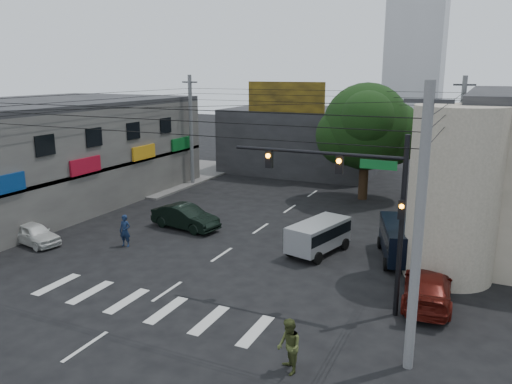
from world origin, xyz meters
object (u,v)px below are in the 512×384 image
Objects in this scene: street_tree at (366,127)px; traffic_officer at (125,231)px; traffic_gantry at (359,193)px; white_compact at (34,234)px; utility_pole_far_left at (191,131)px; maroon_sedan at (427,287)px; dark_sedan at (185,217)px; utility_pole_far_right at (459,146)px; navy_van at (402,242)px; pedestrian_olive at (289,346)px; silver_minivan at (318,238)px; utility_pole_near_right at (418,233)px.

street_tree is 19.20m from traffic_officer.
white_compact is at bearing 179.71° from traffic_gantry.
utility_pole_far_left is 26.31m from maroon_sedan.
utility_pole_far_left is 13.19m from dark_sedan.
utility_pole_far_right reaches higher than dark_sedan.
navy_van is at bearing 10.07° from traffic_officer.
navy_van is at bearing 82.05° from traffic_gantry.
traffic_gantry is 6.72m from pedestrian_olive.
traffic_officer is at bearing 171.68° from traffic_gantry.
maroon_sedan is 7.04m from silver_minivan.
traffic_gantry is at bearing -98.94° from utility_pole_far_right.
navy_van reaches higher than white_compact.
dark_sedan is at bearing -21.68° from maroon_sedan.
utility_pole_far_left is 22.30m from navy_van.
utility_pole_near_right reaches higher than maroon_sedan.
utility_pole_far_right is (6.50, -1.00, -0.87)m from street_tree.
maroon_sedan is 4.97m from navy_van.
silver_minivan is 2.35× the size of pedestrian_olive.
traffic_gantry is 1.68× the size of silver_minivan.
utility_pole_far_right is 1.98× the size of dark_sedan.
dark_sedan is 15.36m from maroon_sedan.
utility_pole_near_right is 17.97m from dark_sedan.
navy_van is at bearing -61.37° from white_compact.
utility_pole_near_right is at bearing -25.72° from traffic_officer.
dark_sedan is (-14.71, 9.56, -3.86)m from utility_pole_near_right.
maroon_sedan is (21.00, -15.35, -3.91)m from utility_pole_far_left.
utility_pole_far_right is 18.73m from dark_sedan.
silver_minivan is at bearing -37.14° from maroon_sedan.
utility_pole_near_right and utility_pole_far_left have the same top height.
silver_minivan is at bearing 12.12° from traffic_officer.
utility_pole_near_right reaches higher than white_compact.
maroon_sedan is 0.96× the size of navy_van.
navy_van is at bearing -63.46° from silver_minivan.
silver_minivan reaches higher than white_compact.
street_tree is 0.95× the size of utility_pole_far_left.
utility_pole_far_left reaches higher than traffic_gantry.
utility_pole_far_right is at bearing 81.06° from traffic_gantry.
dark_sedan is (6.29, -10.94, -3.86)m from utility_pole_far_left.
dark_sedan is (-12.03, 6.07, -4.10)m from traffic_gantry.
traffic_officer reaches higher than white_compact.
utility_pole_far_right is at bearing -40.30° from white_compact.
street_tree is at bearing 17.14° from silver_minivan.
dark_sedan is at bearing 146.96° from utility_pole_near_right.
dark_sedan is (-8.21, -11.94, -4.74)m from street_tree.
utility_pole_far_left is 21.00m from utility_pole_far_right.
traffic_gantry is 4.02× the size of traffic_officer.
traffic_officer is at bearing 123.70° from silver_minivan.
white_compact is 0.77× the size of maroon_sedan.
dark_sedan is 8.57m from white_compact.
utility_pole_far_left reaches higher than maroon_sedan.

